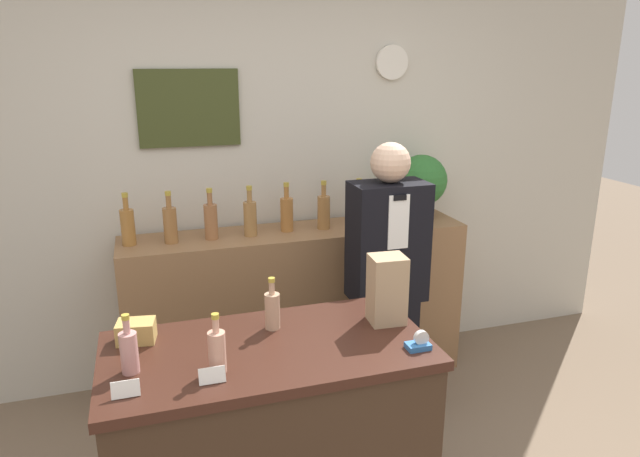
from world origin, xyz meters
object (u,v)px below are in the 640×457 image
object	(u,v)px
shopkeeper	(386,288)
tape_dispenser	(419,343)
potted_plant	(421,183)
paper_bag	(387,289)

from	to	relation	value
shopkeeper	tape_dispenser	world-z (taller)	shopkeeper
shopkeeper	potted_plant	bearing A→B (deg)	50.05
tape_dispenser	potted_plant	bearing A→B (deg)	63.03
paper_bag	tape_dispenser	world-z (taller)	paper_bag
potted_plant	tape_dispenser	bearing A→B (deg)	-116.97
paper_bag	tape_dispenser	size ratio (longest dim) A/B	3.19
shopkeeper	potted_plant	xyz separation A→B (m)	(0.49, 0.58, 0.44)
shopkeeper	paper_bag	world-z (taller)	shopkeeper
potted_plant	shopkeeper	bearing A→B (deg)	-129.95
paper_bag	tape_dispenser	bearing A→B (deg)	-84.53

